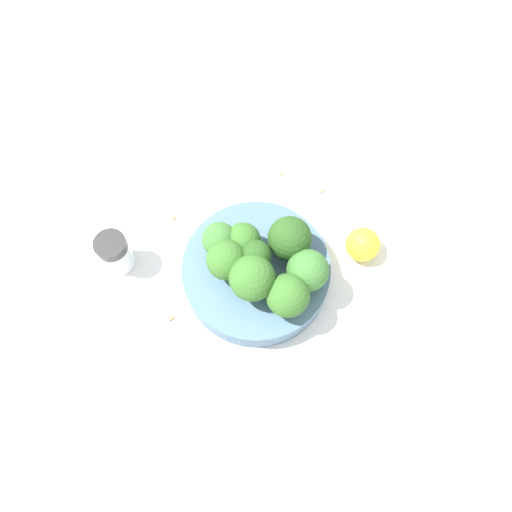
% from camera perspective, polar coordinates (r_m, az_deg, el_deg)
% --- Properties ---
extents(ground_plane, '(3.00, 3.00, 0.00)m').
position_cam_1_polar(ground_plane, '(0.61, 0.00, -2.49)').
color(ground_plane, white).
extents(bowl, '(0.17, 0.17, 0.04)m').
position_cam_1_polar(bowl, '(0.59, 0.00, -1.88)').
color(bowl, slate).
rests_on(bowl, ground_plane).
extents(broccoli_floret_0, '(0.03, 0.03, 0.05)m').
position_cam_1_polar(broccoli_floret_0, '(0.55, 0.05, 0.28)').
color(broccoli_floret_0, '#84AD66').
rests_on(broccoli_floret_0, bowl).
extents(broccoli_floret_1, '(0.05, 0.05, 0.05)m').
position_cam_1_polar(broccoli_floret_1, '(0.53, 3.64, -4.55)').
color(broccoli_floret_1, '#8EB770').
rests_on(broccoli_floret_1, bowl).
extents(broccoli_floret_2, '(0.04, 0.04, 0.05)m').
position_cam_1_polar(broccoli_floret_2, '(0.56, -4.18, 1.82)').
color(broccoli_floret_2, '#8EB770').
rests_on(broccoli_floret_2, bowl).
extents(broccoli_floret_3, '(0.05, 0.05, 0.06)m').
position_cam_1_polar(broccoli_floret_3, '(0.55, -3.37, -0.52)').
color(broccoli_floret_3, '#8EB770').
rests_on(broccoli_floret_3, bowl).
extents(broccoli_floret_4, '(0.05, 0.05, 0.06)m').
position_cam_1_polar(broccoli_floret_4, '(0.56, 3.85, 2.00)').
color(broccoli_floret_4, '#84AD66').
rests_on(broccoli_floret_4, bowl).
extents(broccoli_floret_5, '(0.04, 0.04, 0.05)m').
position_cam_1_polar(broccoli_floret_5, '(0.56, -1.50, 1.77)').
color(broccoli_floret_5, '#8EB770').
rests_on(broccoli_floret_5, bowl).
extents(broccoli_floret_6, '(0.05, 0.05, 0.06)m').
position_cam_1_polar(broccoli_floret_6, '(0.53, -0.43, -2.57)').
color(broccoli_floret_6, '#7A9E5B').
rests_on(broccoli_floret_6, bowl).
extents(broccoli_floret_7, '(0.05, 0.05, 0.05)m').
position_cam_1_polar(broccoli_floret_7, '(0.55, 5.92, -1.68)').
color(broccoli_floret_7, '#84AD66').
rests_on(broccoli_floret_7, bowl).
extents(pepper_shaker, '(0.04, 0.04, 0.06)m').
position_cam_1_polar(pepper_shaker, '(0.61, -15.76, 0.36)').
color(pepper_shaker, silver).
rests_on(pepper_shaker, ground_plane).
extents(lemon_wedge, '(0.04, 0.04, 0.04)m').
position_cam_1_polar(lemon_wedge, '(0.62, 12.10, 1.30)').
color(lemon_wedge, yellow).
rests_on(lemon_wedge, ground_plane).
extents(almond_crumb_0, '(0.01, 0.01, 0.01)m').
position_cam_1_polar(almond_crumb_0, '(0.60, -9.75, -6.90)').
color(almond_crumb_0, tan).
rests_on(almond_crumb_0, ground_plane).
extents(almond_crumb_1, '(0.00, 0.01, 0.01)m').
position_cam_1_polar(almond_crumb_1, '(0.67, 2.97, 9.45)').
color(almond_crumb_1, tan).
rests_on(almond_crumb_1, ground_plane).
extents(almond_crumb_2, '(0.00, 0.01, 0.01)m').
position_cam_1_polar(almond_crumb_2, '(0.66, 7.55, 7.48)').
color(almond_crumb_2, tan).
rests_on(almond_crumb_2, ground_plane).
extents(almond_crumb_3, '(0.01, 0.01, 0.01)m').
position_cam_1_polar(almond_crumb_3, '(0.65, -9.40, 4.36)').
color(almond_crumb_3, '#AD7F4C').
rests_on(almond_crumb_3, ground_plane).
extents(almond_crumb_4, '(0.01, 0.01, 0.01)m').
position_cam_1_polar(almond_crumb_4, '(0.64, 11.20, 2.49)').
color(almond_crumb_4, tan).
rests_on(almond_crumb_4, ground_plane).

